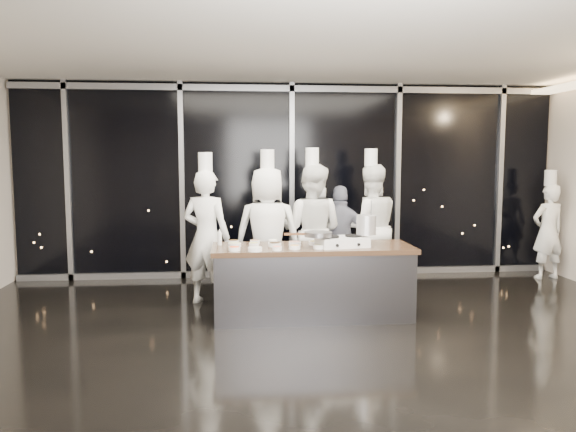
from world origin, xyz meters
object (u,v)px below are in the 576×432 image
Objects in this scene: chef_center at (312,230)px; stock_pot at (366,225)px; stove at (342,242)px; frying_pan at (318,234)px; chef_far_left at (206,236)px; guest at (341,239)px; chef_left at (268,233)px; chef_side at (548,230)px; demo_counter at (312,281)px; chef_right at (370,227)px.

stock_pot is at bearing 135.06° from chef_center.
frying_pan is at bearing -178.53° from stove.
stock_pot is 2.19m from chef_far_left.
chef_center is (0.11, 1.30, -0.12)m from frying_pan.
chef_left is at bearing 31.37° from guest.
chef_left is 4.74m from chef_side.
chef_far_left is (-1.33, 0.81, 0.48)m from demo_counter.
chef_center is (0.65, 0.20, 0.01)m from chef_left.
chef_right is at bearing 52.46° from demo_counter.
guest is at bearing 64.93° from demo_counter.
demo_counter is 0.64m from frying_pan.
stove is 0.41× the size of guest.
guest is (-0.05, 1.35, -0.37)m from stock_pot.
chef_side reaches higher than stove.
chef_side is (3.50, 1.93, -0.36)m from stock_pot.
chef_side is at bearing -147.35° from chef_far_left.
chef_right reaches higher than frying_pan.
demo_counter is at bearing 14.68° from chef_side.
stock_pot is at bearing -2.26° from stove.
guest is (0.45, 0.16, -0.17)m from chef_center.
chef_center is 0.94m from chef_right.
stove is 4.29m from chef_side.
stove is 1.08× the size of frying_pan.
chef_side is (3.55, 0.59, 0.01)m from guest.
stock_pot is 0.11× the size of chef_right.
chef_right reaches higher than stove.
demo_counter is 4.09× the size of frying_pan.
frying_pan is 0.29× the size of chef_far_left.
chef_far_left is 5.59m from chef_side.
chef_far_left is at bearing 10.20° from chef_right.
guest is (1.10, 0.35, -0.15)m from chef_left.
chef_left is 1.62m from chef_right.
frying_pan is (-0.31, -0.07, 0.10)m from stove.
frying_pan is at bearing 107.02° from chef_center.
chef_center is at bearing 113.11° from stock_pot.
chef_center reaches higher than frying_pan.
chef_right is (1.06, 1.38, 0.50)m from demo_counter.
chef_right is at bearing 45.82° from frying_pan.
frying_pan is 0.64m from stock_pot.
chef_side is (3.80, 1.98, -0.16)m from stove.
chef_side reaches higher than stock_pot.
stock_pot is at bearing 143.41° from chef_left.
chef_left is at bearing 139.24° from stock_pot.
chef_far_left is (-1.68, 0.92, -0.04)m from stove.
chef_left is 1.16m from guest.
chef_left is at bearing 1.84° from chef_side.
frying_pan is 1.31m from chef_center.
guest reaches higher than stove.
guest is 0.75× the size of chef_right.
stock_pot is 0.13× the size of chef_side.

